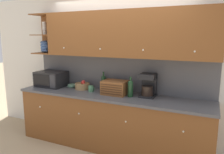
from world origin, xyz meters
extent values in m
plane|color=tan|center=(0.00, 0.00, 0.00)|extent=(24.00, 24.00, 0.00)
cube|color=silver|center=(0.00, 0.03, 1.30)|extent=(5.65, 0.06, 2.60)
cube|color=brown|center=(0.00, -0.31, 0.45)|extent=(3.25, 0.61, 0.89)
cube|color=#4C4C51|center=(0.00, -0.32, 0.91)|extent=(3.27, 0.64, 0.04)
sphere|color=white|center=(-1.22, -0.62, 0.64)|extent=(0.03, 0.03, 0.03)
sphere|color=white|center=(-0.41, -0.62, 0.64)|extent=(0.03, 0.03, 0.03)
sphere|color=white|center=(0.41, -0.62, 0.64)|extent=(0.03, 0.03, 0.03)
sphere|color=white|center=(1.22, -0.62, 0.64)|extent=(0.03, 0.03, 0.03)
cube|color=#4C4C51|center=(0.00, -0.01, 1.24)|extent=(3.25, 0.01, 0.61)
cube|color=brown|center=(0.21, -0.17, 1.91)|extent=(2.83, 0.35, 0.73)
cube|color=brown|center=(-1.41, -0.01, 1.91)|extent=(0.42, 0.02, 0.73)
cube|color=brown|center=(-1.41, -0.17, 1.55)|extent=(0.42, 0.35, 0.02)
cube|color=brown|center=(-1.41, -0.17, 1.89)|extent=(0.42, 0.35, 0.02)
cube|color=brown|center=(-1.41, -0.17, 2.26)|extent=(0.42, 0.35, 0.02)
sphere|color=white|center=(-0.85, -0.35, 1.68)|extent=(0.03, 0.03, 0.03)
sphere|color=white|center=(-0.14, -0.35, 1.68)|extent=(0.03, 0.03, 0.03)
sphere|color=white|center=(0.56, -0.35, 1.68)|extent=(0.03, 0.03, 0.03)
sphere|color=white|center=(1.27, -0.35, 1.68)|extent=(0.03, 0.03, 0.03)
ellipsoid|color=#3D5B93|center=(-1.41, -0.17, 1.60)|extent=(0.18, 0.18, 0.08)
ellipsoid|color=#3D5B93|center=(-1.41, -0.17, 1.65)|extent=(0.18, 0.18, 0.08)
ellipsoid|color=#3D5B93|center=(-1.41, -0.17, 1.70)|extent=(0.18, 0.18, 0.08)
ellipsoid|color=#3D5B93|center=(-1.41, -0.17, 1.75)|extent=(0.18, 0.18, 0.08)
cylinder|color=silver|center=(-1.41, -0.17, 1.94)|extent=(0.07, 0.07, 0.08)
cylinder|color=silver|center=(-1.41, -0.17, 2.02)|extent=(0.07, 0.07, 0.08)
cylinder|color=silver|center=(-1.41, -0.17, 2.10)|extent=(0.07, 0.07, 0.08)
cube|color=black|center=(-1.26, -0.23, 1.07)|extent=(0.53, 0.40, 0.28)
cube|color=black|center=(-1.32, -0.43, 1.07)|extent=(0.37, 0.01, 0.23)
cube|color=#2D2D33|center=(-1.07, -0.43, 1.07)|extent=(0.12, 0.01, 0.23)
ellipsoid|color=slate|center=(-0.85, -0.14, 0.95)|extent=(0.18, 0.18, 0.04)
ellipsoid|color=slate|center=(-0.85, -0.14, 0.98)|extent=(0.17, 0.17, 0.04)
cylinder|color=#937047|center=(-0.60, -0.18, 0.99)|extent=(0.26, 0.26, 0.11)
sphere|color=red|center=(-0.57, -0.20, 1.06)|extent=(0.08, 0.08, 0.08)
cylinder|color=#4C845B|center=(-0.37, -0.27, 0.98)|extent=(0.09, 0.09, 0.10)
torus|color=#4C845B|center=(-0.32, -0.27, 0.98)|extent=(0.01, 0.07, 0.07)
cylinder|color=#19381E|center=(-0.22, -0.10, 1.05)|extent=(0.08, 0.08, 0.23)
sphere|color=#19381E|center=(-0.22, -0.10, 1.16)|extent=(0.08, 0.08, 0.08)
cylinder|color=#19381E|center=(-0.22, -0.10, 1.22)|extent=(0.03, 0.03, 0.08)
cube|color=brown|center=(0.07, -0.26, 1.05)|extent=(0.40, 0.29, 0.23)
cube|color=#432713|center=(0.07, -0.41, 0.97)|extent=(0.37, 0.01, 0.02)
cube|color=#432713|center=(0.07, -0.41, 1.01)|extent=(0.37, 0.01, 0.02)
cube|color=#432713|center=(0.07, -0.41, 1.05)|extent=(0.37, 0.01, 0.02)
cube|color=#432713|center=(0.07, -0.41, 1.08)|extent=(0.37, 0.01, 0.02)
cube|color=#432713|center=(0.07, -0.41, 1.12)|extent=(0.37, 0.01, 0.02)
cylinder|color=#19381E|center=(0.35, -0.29, 1.04)|extent=(0.09, 0.09, 0.22)
sphere|color=#19381E|center=(0.35, -0.29, 1.15)|extent=(0.09, 0.09, 0.09)
cylinder|color=#19381E|center=(0.35, -0.29, 1.22)|extent=(0.03, 0.03, 0.08)
cube|color=black|center=(0.60, -0.19, 0.95)|extent=(0.24, 0.24, 0.03)
cylinder|color=black|center=(0.60, -0.21, 1.04)|extent=(0.18, 0.18, 0.15)
cube|color=black|center=(0.60, -0.10, 1.12)|extent=(0.24, 0.05, 0.37)
cube|color=black|center=(0.60, -0.19, 1.26)|extent=(0.24, 0.24, 0.08)
camera|label=1|loc=(1.48, -3.45, 1.88)|focal=35.00mm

